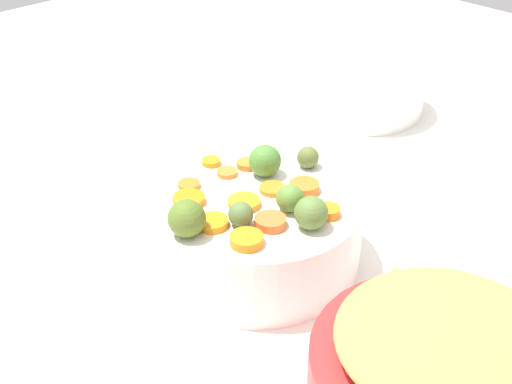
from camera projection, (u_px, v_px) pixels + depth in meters
name	position (u px, v px, depth m)	size (l,w,h in m)	color
tabletop	(245.00, 273.00, 0.91)	(2.40, 2.40, 0.02)	white
serving_bowl_carrots	(256.00, 230.00, 0.89)	(0.26, 0.26, 0.09)	white
stuffing_mound	(449.00, 340.00, 0.59)	(0.19, 0.19, 0.04)	tan
carrot_slice_0	(213.00, 223.00, 0.81)	(0.04, 0.04, 0.01)	orange
carrot_slice_1	(328.00, 211.00, 0.83)	(0.03, 0.03, 0.01)	orange
carrot_slice_2	(272.00, 189.00, 0.88)	(0.03, 0.03, 0.01)	orange
carrot_slice_3	(270.00, 222.00, 0.81)	(0.04, 0.04, 0.01)	orange
carrot_slice_4	(211.00, 162.00, 0.94)	(0.03, 0.03, 0.01)	orange
carrot_slice_5	(227.00, 173.00, 0.91)	(0.03, 0.03, 0.01)	orange
carrot_slice_6	(247.00, 164.00, 0.93)	(0.03, 0.03, 0.01)	orange
carrot_slice_7	(243.00, 203.00, 0.85)	(0.04, 0.04, 0.01)	orange
carrot_slice_8	(247.00, 240.00, 0.78)	(0.04, 0.04, 0.01)	orange
carrot_slice_9	(304.00, 187.00, 0.88)	(0.04, 0.04, 0.01)	orange
carrot_slice_10	(189.00, 199.00, 0.86)	(0.04, 0.04, 0.01)	orange
carrot_slice_11	(189.00, 185.00, 0.89)	(0.03, 0.03, 0.01)	orange
brussels_sprout_0	(290.00, 198.00, 0.83)	(0.03, 0.03, 0.03)	olive
brussels_sprout_1	(185.00, 217.00, 0.79)	(0.04, 0.04, 0.04)	#547127
brussels_sprout_2	(241.00, 214.00, 0.81)	(0.03, 0.03, 0.03)	#56733A
brussels_sprout_3	(265.00, 161.00, 0.90)	(0.04, 0.04, 0.04)	#4E8534
brussels_sprout_4	(308.00, 157.00, 0.92)	(0.03, 0.03, 0.03)	#5D6E34
brussels_sprout_5	(311.00, 213.00, 0.80)	(0.04, 0.04, 0.04)	#5A7B38
casserole_dish	(364.00, 88.00, 1.28)	(0.21, 0.21, 0.09)	white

